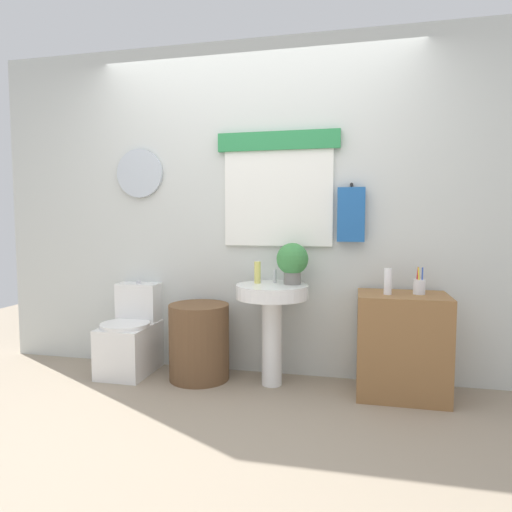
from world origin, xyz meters
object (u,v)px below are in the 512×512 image
Objects in this scene: toilet at (131,338)px; laundry_hamper at (199,342)px; toothbrush_cup at (419,286)px; lotion_bottle at (388,281)px; pedestal_sink at (272,309)px; wooden_cabinet at (402,345)px; potted_plant at (292,261)px; soap_bottle at (257,272)px.

laundry_hamper is (0.59, -0.03, 0.01)m from toilet.
laundry_hamper is at bearing -179.28° from toothbrush_cup.
lotion_bottle is (1.37, -0.04, 0.51)m from laundry_hamper.
pedestal_sink reaches higher than wooden_cabinet.
pedestal_sink is at bearing -178.89° from toothbrush_cup.
laundry_hamper is at bearing 178.33° from lotion_bottle.
laundry_hamper is at bearing -175.14° from potted_plant.
lotion_bottle is at bearing -2.83° from pedestal_sink.
laundry_hamper is 1.48m from wooden_cabinet.
toilet is 2.36× the size of potted_plant.
toilet is at bearing -179.00° from soap_bottle.
laundry_hamper is 1.90× the size of potted_plant.
soap_bottle is 0.87× the size of toothbrush_cup.
pedestal_sink is 4.19× the size of lotion_bottle.
potted_plant reaches higher than laundry_hamper.
wooden_cabinet is 3.84× the size of toothbrush_cup.
soap_bottle reaches higher than pedestal_sink.
wooden_cabinet is 0.96m from potted_plant.
pedestal_sink is at bearing -1.59° from toilet.
pedestal_sink is (1.15, -0.03, 0.29)m from toilet.
soap_bottle is (1.03, 0.02, 0.55)m from toilet.
toilet is 1.24× the size of laundry_hamper.
laundry_hamper is 0.95m from potted_plant.
pedestal_sink reaches higher than laundry_hamper.
pedestal_sink is at bearing -156.80° from potted_plant.
toilet is at bearing 179.68° from toothbrush_cup.
toothbrush_cup is (0.11, 0.02, 0.41)m from wooden_cabinet.
potted_plant reaches higher than toothbrush_cup.
wooden_cabinet is (2.07, -0.03, 0.08)m from toilet.
toilet is 1.19m from pedestal_sink.
toothbrush_cup reaches higher than toilet.
toilet is 0.96× the size of pedestal_sink.
laundry_hamper is at bearing 180.00° from pedestal_sink.
laundry_hamper is 0.81× the size of wooden_cabinet.
wooden_cabinet reaches higher than laundry_hamper.
lotion_bottle is at bearing -2.10° from toilet.
lotion_bottle is at bearing -1.67° from laundry_hamper.
potted_plant is at bearing 4.86° from laundry_hamper.
soap_bottle reaches higher than lotion_bottle.
potted_plant is at bearing 171.49° from lotion_bottle.
pedestal_sink is at bearing 180.00° from wooden_cabinet.
toothbrush_cup is at bearing -2.62° from potted_plant.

